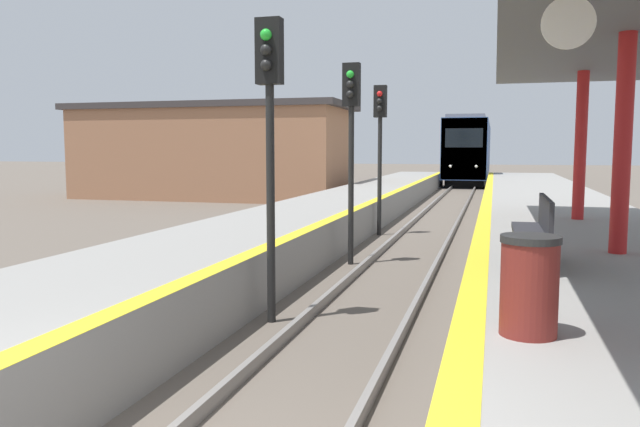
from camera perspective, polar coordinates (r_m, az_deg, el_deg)
The scene contains 8 objects.
train at distance 50.01m, azimuth 13.57°, elevation 5.62°, with size 2.81×21.63×4.65m.
signal_near at distance 8.82m, azimuth -4.63°, elevation 9.25°, with size 0.36×0.31×4.28m.
signal_mid at distance 13.32m, azimuth 2.87°, elevation 8.13°, with size 0.36×0.31×4.28m.
signal_far at distance 17.99m, azimuth 5.51°, elevation 7.54°, with size 0.36×0.31×4.28m.
station_canopy at distance 10.44m, azimuth 26.35°, elevation 14.67°, with size 3.67×14.18×3.46m.
trash_bin at distance 5.53m, azimuth 18.59°, elevation -6.24°, with size 0.50×0.50×0.85m.
bench at distance 8.88m, azimuth 19.11°, elevation -1.32°, with size 0.44×1.81×0.92m.
station_building at distance 32.26m, azimuth -9.74°, elevation 5.63°, with size 14.05×5.83×4.71m.
Camera 1 is at (1.84, -2.98, 2.49)m, focal length 35.00 mm.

